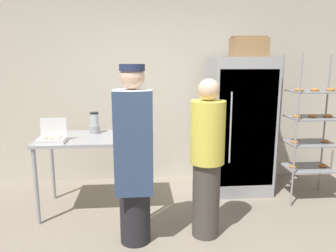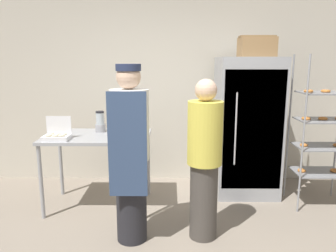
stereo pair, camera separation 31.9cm
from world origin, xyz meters
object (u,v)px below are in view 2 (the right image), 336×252
Objects in this scene: refrigerator at (247,127)px; cardboard_storage_box at (257,47)px; blender_pitcher at (100,123)px; donut_box at (57,136)px; person_customer at (204,160)px; baking_rack at (322,132)px; person_baker at (130,153)px.

refrigerator is 4.20× the size of cardboard_storage_box.
refrigerator is 7.02× the size of blender_pitcher.
refrigerator reaches higher than donut_box.
donut_box is at bearing -163.25° from refrigerator.
person_customer is at bearing -37.10° from blender_pitcher.
baking_rack is 7.13× the size of blender_pitcher.
refrigerator is 2.38m from donut_box.
baking_rack reaches higher than person_customer.
baking_rack is at bearing -2.38° from blender_pitcher.
donut_box is 1.04m from person_baker.
baking_rack reaches higher than donut_box.
donut_box is 0.67× the size of cardboard_storage_box.
person_customer reaches higher than blender_pitcher.
refrigerator is 1.35m from person_customer.
cardboard_storage_box is (1.93, 0.17, 0.92)m from blender_pitcher.
baking_rack is 1.06× the size of person_baker.
refrigerator is at bearing 155.23° from baking_rack.
blender_pitcher is (-2.69, 0.11, 0.09)m from baking_rack.
refrigerator is 1.03m from cardboard_storage_box.
refrigerator is at bearing 41.52° from person_baker.
cardboard_storage_box reaches higher than refrigerator.
baking_rack is 1.69m from person_customer.
donut_box is 1.12× the size of blender_pitcher.
cardboard_storage_box is at bearing 160.01° from baking_rack.
baking_rack is 1.30m from cardboard_storage_box.
refrigerator is 1.13× the size of person_customer.
cardboard_storage_box is at bearing 55.95° from person_customer.
donut_box is at bearing 148.45° from person_baker.
blender_pitcher is 0.16× the size of person_customer.
baking_rack reaches higher than blender_pitcher.
person_baker is 0.72m from person_customer.
donut_box is 2.60m from cardboard_storage_box.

